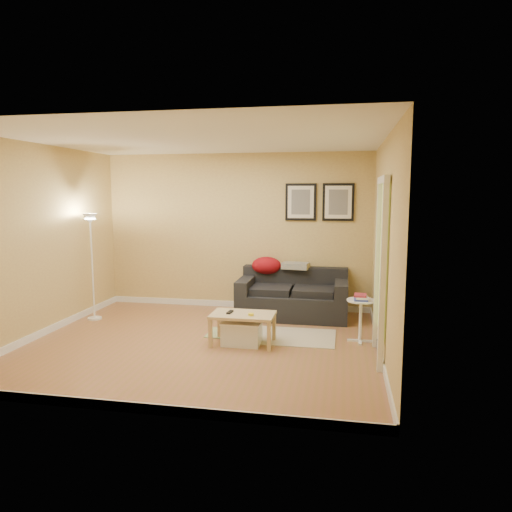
# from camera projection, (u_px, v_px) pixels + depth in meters

# --- Properties ---
(floor) EXTENTS (4.50, 4.50, 0.00)m
(floor) POSITION_uv_depth(u_px,v_px,m) (203.00, 343.00, 6.10)
(floor) COLOR #9C6242
(floor) RESTS_ON ground
(ceiling) EXTENTS (4.50, 4.50, 0.00)m
(ceiling) POSITION_uv_depth(u_px,v_px,m) (199.00, 139.00, 5.75)
(ceiling) COLOR white
(ceiling) RESTS_ON wall_back
(wall_back) EXTENTS (4.50, 0.00, 4.50)m
(wall_back) POSITION_uv_depth(u_px,v_px,m) (237.00, 232.00, 7.88)
(wall_back) COLOR tan
(wall_back) RESTS_ON ground
(wall_front) EXTENTS (4.50, 0.00, 4.50)m
(wall_front) POSITION_uv_depth(u_px,v_px,m) (131.00, 269.00, 3.98)
(wall_front) COLOR tan
(wall_front) RESTS_ON ground
(wall_left) EXTENTS (0.00, 4.00, 4.00)m
(wall_left) POSITION_uv_depth(u_px,v_px,m) (42.00, 241.00, 6.34)
(wall_left) COLOR tan
(wall_left) RESTS_ON ground
(wall_right) EXTENTS (0.00, 4.00, 4.00)m
(wall_right) POSITION_uv_depth(u_px,v_px,m) (384.00, 248.00, 5.52)
(wall_right) COLOR tan
(wall_right) RESTS_ON ground
(baseboard_back) EXTENTS (4.50, 0.02, 0.10)m
(baseboard_back) POSITION_uv_depth(u_px,v_px,m) (237.00, 304.00, 8.03)
(baseboard_back) COLOR white
(baseboard_back) RESTS_ON ground
(baseboard_front) EXTENTS (4.50, 0.02, 0.10)m
(baseboard_front) POSITION_uv_depth(u_px,v_px,m) (136.00, 407.00, 4.15)
(baseboard_front) COLOR white
(baseboard_front) RESTS_ON ground
(baseboard_left) EXTENTS (0.02, 4.00, 0.10)m
(baseboard_left) POSITION_uv_depth(u_px,v_px,m) (48.00, 330.00, 6.50)
(baseboard_left) COLOR white
(baseboard_left) RESTS_ON ground
(baseboard_right) EXTENTS (0.02, 4.00, 0.10)m
(baseboard_right) POSITION_uv_depth(u_px,v_px,m) (380.00, 350.00, 5.68)
(baseboard_right) COLOR white
(baseboard_right) RESTS_ON ground
(sofa) EXTENTS (1.70, 0.90, 0.75)m
(sofa) POSITION_uv_depth(u_px,v_px,m) (293.00, 294.00, 7.36)
(sofa) COLOR black
(sofa) RESTS_ON ground
(red_throw) EXTENTS (0.48, 0.36, 0.28)m
(red_throw) POSITION_uv_depth(u_px,v_px,m) (266.00, 265.00, 7.64)
(red_throw) COLOR maroon
(red_throw) RESTS_ON sofa
(plaid_throw) EXTENTS (0.45, 0.32, 0.10)m
(plaid_throw) POSITION_uv_depth(u_px,v_px,m) (296.00, 266.00, 7.55)
(plaid_throw) COLOR tan
(plaid_throw) RESTS_ON sofa
(framed_print_left) EXTENTS (0.50, 0.04, 0.60)m
(framed_print_left) POSITION_uv_depth(u_px,v_px,m) (301.00, 202.00, 7.59)
(framed_print_left) COLOR black
(framed_print_left) RESTS_ON wall_back
(framed_print_right) EXTENTS (0.50, 0.04, 0.60)m
(framed_print_right) POSITION_uv_depth(u_px,v_px,m) (338.00, 202.00, 7.48)
(framed_print_right) COLOR black
(framed_print_right) RESTS_ON wall_back
(area_rug) EXTENTS (1.25, 0.85, 0.01)m
(area_rug) POSITION_uv_depth(u_px,v_px,m) (289.00, 336.00, 6.36)
(area_rug) COLOR #BCAE95
(area_rug) RESTS_ON ground
(green_runner) EXTENTS (0.70, 0.50, 0.01)m
(green_runner) POSITION_uv_depth(u_px,v_px,m) (233.00, 334.00, 6.49)
(green_runner) COLOR #668C4C
(green_runner) RESTS_ON ground
(coffee_table) EXTENTS (0.90, 0.65, 0.41)m
(coffee_table) POSITION_uv_depth(u_px,v_px,m) (243.00, 329.00, 6.03)
(coffee_table) COLOR tan
(coffee_table) RESTS_ON ground
(remote_control) EXTENTS (0.06, 0.16, 0.02)m
(remote_control) POSITION_uv_depth(u_px,v_px,m) (230.00, 312.00, 6.04)
(remote_control) COLOR black
(remote_control) RESTS_ON coffee_table
(tape_roll) EXTENTS (0.07, 0.07, 0.03)m
(tape_roll) POSITION_uv_depth(u_px,v_px,m) (251.00, 314.00, 5.91)
(tape_roll) COLOR yellow
(tape_roll) RESTS_ON coffee_table
(storage_bin) EXTENTS (0.50, 0.37, 0.31)m
(storage_bin) POSITION_uv_depth(u_px,v_px,m) (242.00, 333.00, 6.04)
(storage_bin) COLOR white
(storage_bin) RESTS_ON ground
(side_table) EXTENTS (0.37, 0.37, 0.57)m
(side_table) POSITION_uv_depth(u_px,v_px,m) (360.00, 321.00, 6.13)
(side_table) COLOR white
(side_table) RESTS_ON ground
(book_stack) EXTENTS (0.18, 0.24, 0.07)m
(book_stack) POSITION_uv_depth(u_px,v_px,m) (361.00, 297.00, 6.07)
(book_stack) COLOR #333D9A
(book_stack) RESTS_ON side_table
(floor_lamp) EXTENTS (0.21, 0.21, 1.65)m
(floor_lamp) POSITION_uv_depth(u_px,v_px,m) (92.00, 270.00, 7.16)
(floor_lamp) COLOR white
(floor_lamp) RESTS_ON ground
(doorway) EXTENTS (0.12, 1.01, 2.13)m
(doorway) POSITION_uv_depth(u_px,v_px,m) (380.00, 273.00, 5.42)
(doorway) COLOR white
(doorway) RESTS_ON ground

